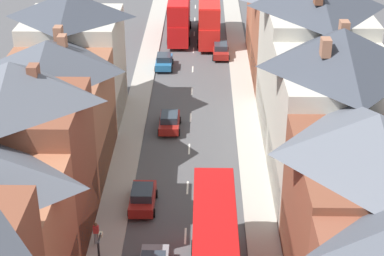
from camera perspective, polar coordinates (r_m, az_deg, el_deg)
pavement_left at (r=55.23m, az=-5.50°, el=-0.78°), size 2.20×104.00×0.14m
pavement_right at (r=55.04m, az=5.11°, el=-0.86°), size 2.20×104.00×0.14m
centre_line_dashes at (r=53.16m, az=-0.25°, el=-1.88°), size 0.14×97.80×0.01m
terrace_row_right at (r=42.47m, az=13.32°, el=-1.08°), size 8.00×74.71×14.39m
double_decker_bus_lead at (r=37.13m, az=1.99°, el=-10.91°), size 2.74×10.80×5.30m
double_decker_bus_mid_street at (r=78.74m, az=-1.15°, el=10.03°), size 2.74×10.80×5.30m
double_decker_bus_far_approaching at (r=77.84m, az=1.52°, el=9.82°), size 2.74×10.80×5.30m
car_near_silver at (r=56.03m, az=-2.02°, el=0.60°), size 1.90×3.92×1.59m
car_parked_left_a at (r=45.50m, az=-4.41°, el=-6.17°), size 1.90×3.93×1.63m
car_parked_right_a at (r=72.92m, az=2.57°, el=6.97°), size 1.90×4.44×1.63m
car_far_grey at (r=69.55m, az=-2.50°, el=5.95°), size 1.90×3.87×1.60m
pedestrian_mid_right at (r=42.06m, az=-8.52°, el=-9.14°), size 0.36×0.22×1.61m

